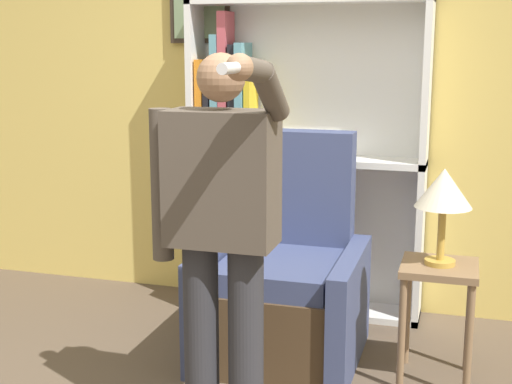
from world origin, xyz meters
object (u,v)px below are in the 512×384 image
armchair (285,288)px  side_table (438,290)px  bookcase (273,165)px  table_lamp (444,192)px  person_standing (221,226)px

armchair → side_table: armchair is taller
bookcase → armchair: bookcase is taller
table_lamp → armchair: bearing=172.6°
table_lamp → side_table: bearing=-116.6°
armchair → person_standing: size_ratio=0.73×
person_standing → table_lamp: size_ratio=3.43×
side_table → table_lamp: table_lamp is taller
person_standing → side_table: person_standing is taller
side_table → table_lamp: 0.50m
person_standing → side_table: (0.85, 0.81, -0.46)m
person_standing → side_table: size_ratio=2.70×
armchair → bookcase: bearing=110.5°
person_standing → table_lamp: 1.18m
armchair → table_lamp: 1.01m
person_standing → armchair: bearing=87.4°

